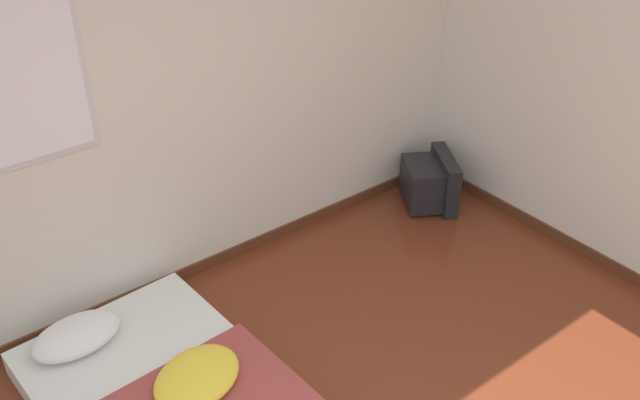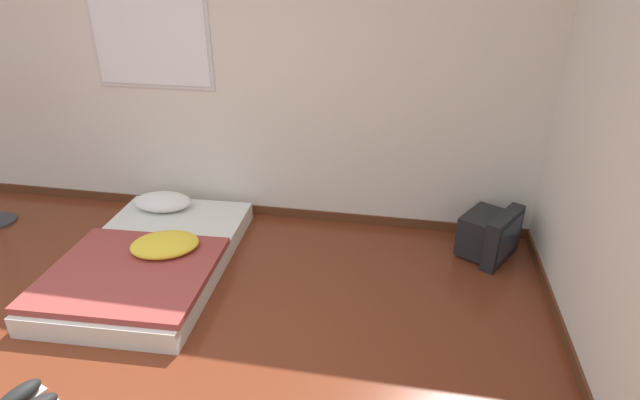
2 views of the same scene
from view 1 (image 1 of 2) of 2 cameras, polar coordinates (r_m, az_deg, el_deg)
The scene contains 2 objects.
wall_back at distance 4.23m, azimuth -16.50°, elevation 6.27°, with size 7.77×0.08×2.60m.
crt_tv at distance 5.63m, azimuth 8.86°, elevation 1.43°, with size 0.54×0.58×0.42m.
Camera 1 is at (-1.31, -1.17, 3.07)m, focal length 40.00 mm.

